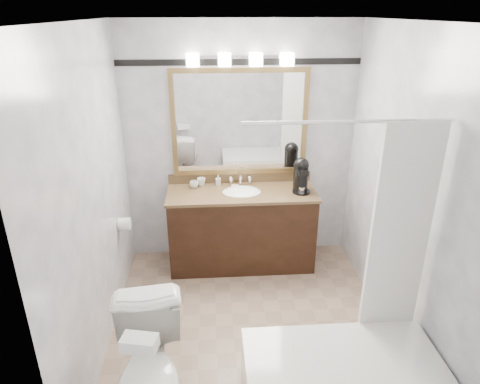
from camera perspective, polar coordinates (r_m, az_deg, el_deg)
name	(u,v)px	position (r m, az deg, el deg)	size (l,w,h in m)	color
room	(252,195)	(3.29, 1.55, -0.45)	(2.42, 2.62, 2.52)	#8B735E
vanity	(242,227)	(4.56, 0.21, -4.65)	(1.53, 0.58, 0.97)	black
mirror	(240,123)	(4.43, -0.03, 9.19)	(1.40, 0.04, 1.10)	olive
vanity_light_bar	(240,59)	(4.26, 0.02, 17.30)	(1.02, 0.14, 0.12)	silver
accent_stripe	(240,62)	(4.33, -0.04, 16.95)	(2.40, 0.01, 0.06)	black
bathtub	(344,377)	(3.22, 13.74, -22.89)	(1.30, 0.75, 1.96)	white
tp_roll	(124,224)	(4.20, -15.16, -4.13)	(0.12, 0.12, 0.11)	white
toilet	(151,376)	(3.03, -11.83, -22.89)	(0.46, 0.81, 0.82)	white
tissue_box	(140,343)	(2.57, -13.25, -19.04)	(0.20, 0.11, 0.08)	white
coffee_maker	(301,174)	(4.38, 8.14, 2.38)	(0.18, 0.23, 0.35)	black
cup_left	(194,184)	(4.49, -6.14, 1.01)	(0.09, 0.09, 0.07)	white
cup_right	(201,182)	(4.54, -5.17, 1.35)	(0.09, 0.09, 0.08)	white
soap_bottle_a	(218,180)	(4.53, -2.94, 1.59)	(0.05, 0.05, 0.11)	white
soap_bar	(235,186)	(4.48, -0.66, 0.77)	(0.08, 0.05, 0.02)	beige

